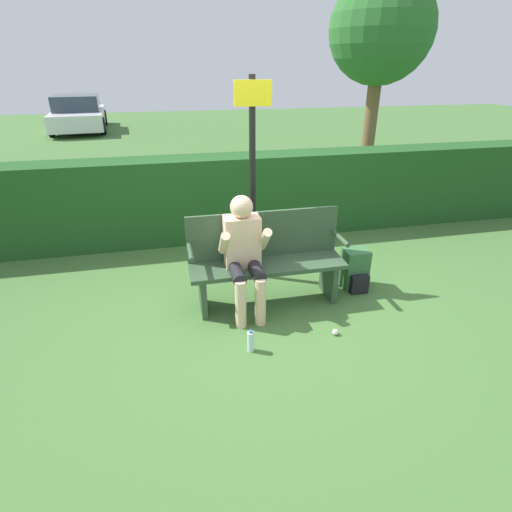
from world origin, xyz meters
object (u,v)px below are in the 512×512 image
(park_bench, at_px, (266,259))
(tree, at_px, (381,31))
(signpost, at_px, (253,171))
(person_seated, at_px, (244,250))
(water_bottle, at_px, (251,341))
(backpack, at_px, (355,270))
(parked_car, at_px, (78,114))

(park_bench, relative_size, tree, 0.40)
(signpost, xyz_separation_m, tree, (3.61, 4.30, 1.66))
(park_bench, xyz_separation_m, person_seated, (-0.26, -0.13, 0.19))
(water_bottle, height_order, tree, tree)
(person_seated, bearing_deg, tree, 52.40)
(backpack, distance_m, signpost, 1.64)
(signpost, bearing_deg, backpack, -25.93)
(backpack, height_order, water_bottle, backpack)
(tree, bearing_deg, parked_car, 131.36)
(park_bench, height_order, person_seated, person_seated)
(person_seated, xyz_separation_m, water_bottle, (-0.08, -0.71, -0.59))
(signpost, height_order, parked_car, signpost)
(water_bottle, distance_m, parked_car, 14.98)
(water_bottle, bearing_deg, park_bench, 67.53)
(person_seated, relative_size, backpack, 2.61)
(park_bench, distance_m, water_bottle, 0.99)
(tree, bearing_deg, signpost, -130.03)
(person_seated, xyz_separation_m, tree, (3.85, 5.00, 2.28))
(parked_car, xyz_separation_m, tree, (7.72, -8.77, 2.35))
(water_bottle, relative_size, tree, 0.05)
(park_bench, bearing_deg, tree, 53.64)
(backpack, height_order, parked_car, parked_car)
(backpack, bearing_deg, park_bench, -178.06)
(person_seated, distance_m, parked_car, 14.30)
(park_bench, height_order, tree, tree)
(person_seated, distance_m, backpack, 1.43)
(backpack, height_order, tree, tree)
(person_seated, distance_m, signpost, 0.96)
(park_bench, bearing_deg, person_seated, -154.07)
(signpost, xyz_separation_m, parked_car, (-4.11, 13.07, -0.70))
(water_bottle, xyz_separation_m, parked_car, (-3.79, 14.48, 0.51))
(parked_car, bearing_deg, park_bench, -168.45)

